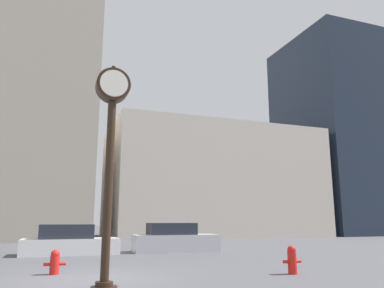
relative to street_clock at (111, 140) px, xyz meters
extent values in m
plane|color=#515156|center=(-0.04, 2.06, -3.42)|extent=(200.00, 200.00, 0.00)
cube|color=#ADA393|center=(-6.32, 26.06, 17.19)|extent=(15.94, 12.00, 41.23)
cube|color=beige|center=(13.55, 26.06, 1.77)|extent=(20.17, 12.00, 10.38)
cube|color=#1E2838|center=(29.78, 26.06, 8.05)|extent=(10.52, 12.00, 22.95)
cylinder|color=black|center=(0.00, 0.00, -3.25)|extent=(0.39, 0.39, 0.10)
cylinder|color=black|center=(0.00, 0.00, -1.12)|extent=(0.20, 0.20, 4.16)
cylinder|color=black|center=(0.00, 0.00, 1.37)|extent=(0.82, 0.37, 0.82)
cylinder|color=white|center=(0.00, -0.19, 1.37)|extent=(0.67, 0.02, 0.67)
cylinder|color=white|center=(0.00, 0.19, 1.37)|extent=(0.67, 0.02, 0.67)
sphere|color=black|center=(0.00, 0.00, 1.84)|extent=(0.12, 0.12, 0.12)
cube|color=silver|center=(-0.32, 9.92, -3.06)|extent=(4.32, 1.91, 0.72)
cube|color=#232833|center=(-0.54, 9.92, -2.38)|extent=(2.38, 1.68, 0.64)
cube|color=#BCBCC1|center=(4.73, 9.78, -3.00)|extent=(4.32, 2.05, 0.84)
cube|color=#232833|center=(4.52, 9.79, -2.30)|extent=(2.41, 1.73, 0.58)
cylinder|color=red|center=(5.56, 0.94, -3.10)|extent=(0.26, 0.26, 0.65)
sphere|color=red|center=(5.56, 0.94, -2.73)|extent=(0.25, 0.25, 0.25)
cylinder|color=red|center=(5.35, 0.94, -3.07)|extent=(0.17, 0.09, 0.09)
cylinder|color=red|center=(5.78, 0.94, -3.07)|extent=(0.17, 0.09, 0.09)
cylinder|color=red|center=(-1.03, 3.26, -3.16)|extent=(0.27, 0.27, 0.53)
sphere|color=red|center=(-1.03, 3.26, -2.85)|extent=(0.26, 0.26, 0.26)
cylinder|color=red|center=(-1.25, 3.26, -3.13)|extent=(0.18, 0.09, 0.09)
cylinder|color=red|center=(-0.80, 3.26, -3.13)|extent=(0.18, 0.09, 0.09)
camera|label=1|loc=(-1.16, -8.86, -1.87)|focal=35.00mm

